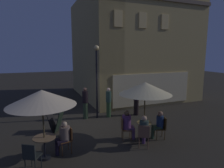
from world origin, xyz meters
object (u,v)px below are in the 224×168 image
cafe_table_0 (45,143)px  cafe_chair_0 (31,155)px  patron_standing_4 (109,102)px  cafe_chair_2 (144,134)px  patio_umbrella_0 (42,98)px  menu_sandwich_board (56,121)px  cafe_table_1 (144,128)px  patron_seated_2 (159,123)px  cafe_chair_1 (68,137)px  patron_seated_1 (144,129)px  cafe_chair_4 (124,127)px  cafe_chair_3 (162,126)px  patron_standing_5 (85,103)px  patio_umbrella_1 (145,88)px  patron_seated_0 (64,135)px  patron_standing_6 (136,101)px  patron_seated_3 (128,123)px  street_lamp_near_corner (97,71)px

cafe_table_0 → cafe_chair_0: cafe_chair_0 is taller
patron_standing_4 → cafe_chair_2: bearing=87.1°
patio_umbrella_0 → menu_sandwich_board: bearing=75.5°
cafe_table_1 → patron_seated_2: 0.65m
cafe_chair_1 → patron_seated_1: (2.84, -0.65, 0.14)m
cafe_chair_4 → cafe_chair_3: bearing=0.1°
cafe_chair_1 → patron_standing_5: 3.74m
patio_umbrella_1 → patron_standing_5: bearing=115.7°
cafe_chair_0 → patron_seated_0: bearing=-21.9°
cafe_table_1 → patron_standing_6: size_ratio=0.43×
cafe_chair_0 → cafe_chair_3: cafe_chair_0 is taller
patron_seated_0 → patron_seated_1: 3.05m
patio_umbrella_0 → patron_seated_0: (0.66, 0.11, -1.48)m
patio_umbrella_0 → patron_standing_5: patio_umbrella_0 is taller
patron_seated_3 → patron_standing_4: size_ratio=0.75×
patio_umbrella_0 → cafe_chair_3: patio_umbrella_0 is taller
patron_standing_5 → patio_umbrella_0: bearing=27.2°
cafe_chair_0 → cafe_chair_2: cafe_chair_0 is taller
cafe_table_1 → cafe_chair_2: (-0.44, -0.69, 0.07)m
cafe_table_0 → patron_seated_3: (3.33, 0.27, 0.14)m
street_lamp_near_corner → patron_standing_6: street_lamp_near_corner is taller
menu_sandwich_board → cafe_chair_3: size_ratio=1.00×
patron_seated_3 → patron_standing_6: (1.94, 2.76, 0.14)m
cafe_chair_0 → street_lamp_near_corner: bearing=-7.7°
street_lamp_near_corner → cafe_table_1: bearing=-72.6°
cafe_table_0 → cafe_chair_2: cafe_chair_2 is taller
cafe_chair_3 → patron_standing_6: bearing=-81.5°
patron_seated_2 → patron_standing_6: patron_standing_6 is taller
cafe_chair_4 → patron_standing_5: patron_standing_5 is taller
cafe_table_1 → patio_umbrella_0: bearing=-179.2°
cafe_chair_0 → patio_umbrella_0: bearing=0.0°
cafe_table_0 → cafe_chair_4: cafe_chair_4 is taller
cafe_chair_1 → patron_standing_4: size_ratio=0.57×
patio_umbrella_0 → patron_seated_1: (3.64, -0.52, -1.45)m
patron_standing_5 → cafe_table_0: bearing=27.2°
cafe_chair_0 → patron_standing_4: 5.68m
street_lamp_near_corner → cafe_chair_4: street_lamp_near_corner is taller
menu_sandwich_board → cafe_table_0: (-0.58, -2.26, 0.09)m
cafe_table_0 → cafe_table_1: (4.00, 0.05, -0.08)m
patron_standing_6 → patron_seated_2: bearing=-57.7°
cafe_chair_4 → patron_seated_3: (0.14, -0.04, 0.16)m
cafe_table_0 → patron_standing_4: size_ratio=0.46×
patron_seated_1 → patron_standing_6: 3.91m
cafe_chair_4 → patron_standing_6: patron_standing_6 is taller
patio_umbrella_0 → patron_standing_5: bearing=56.6°
cafe_chair_2 → patron_standing_5: bearing=48.8°
patron_seated_0 → patron_seated_2: (3.93, -0.25, -0.00)m
cafe_chair_4 → patron_standing_5: (-0.86, 3.22, 0.33)m
patio_umbrella_1 → patron_seated_1: bearing=-122.3°
street_lamp_near_corner → patron_standing_4: (0.66, -0.08, -1.79)m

